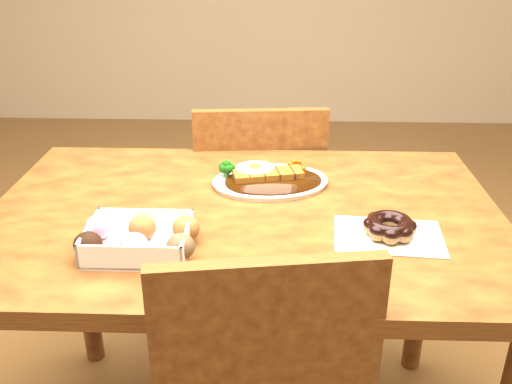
{
  "coord_description": "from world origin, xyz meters",
  "views": [
    {
      "loc": [
        0.07,
        -1.19,
        1.35
      ],
      "look_at": [
        0.03,
        -0.02,
        0.81
      ],
      "focal_mm": 40.0,
      "sensor_mm": 36.0,
      "label": 1
    }
  ],
  "objects_px": {
    "table": "(245,247)",
    "chair_far": "(258,211)",
    "katsu_curry_plate": "(268,179)",
    "pon_de_ring": "(390,227)",
    "donut_box": "(138,238)"
  },
  "relations": [
    {
      "from": "katsu_curry_plate",
      "to": "donut_box",
      "type": "relative_size",
      "value": 1.32
    },
    {
      "from": "katsu_curry_plate",
      "to": "donut_box",
      "type": "height_order",
      "value": "donut_box"
    },
    {
      "from": "pon_de_ring",
      "to": "table",
      "type": "bearing_deg",
      "value": 160.44
    },
    {
      "from": "katsu_curry_plate",
      "to": "pon_de_ring",
      "type": "xyz_separation_m",
      "value": [
        0.26,
        -0.27,
        0.01
      ]
    },
    {
      "from": "table",
      "to": "donut_box",
      "type": "xyz_separation_m",
      "value": [
        -0.21,
        -0.19,
        0.13
      ]
    },
    {
      "from": "katsu_curry_plate",
      "to": "table",
      "type": "bearing_deg",
      "value": -109.12
    },
    {
      "from": "chair_far",
      "to": "katsu_curry_plate",
      "type": "distance_m",
      "value": 0.48
    },
    {
      "from": "table",
      "to": "chair_far",
      "type": "relative_size",
      "value": 1.38
    },
    {
      "from": "table",
      "to": "chair_far",
      "type": "distance_m",
      "value": 0.56
    },
    {
      "from": "donut_box",
      "to": "pon_de_ring",
      "type": "relative_size",
      "value": 1.0
    },
    {
      "from": "table",
      "to": "pon_de_ring",
      "type": "height_order",
      "value": "pon_de_ring"
    },
    {
      "from": "katsu_curry_plate",
      "to": "pon_de_ring",
      "type": "bearing_deg",
      "value": -45.27
    },
    {
      "from": "chair_far",
      "to": "pon_de_ring",
      "type": "height_order",
      "value": "chair_far"
    },
    {
      "from": "table",
      "to": "katsu_curry_plate",
      "type": "distance_m",
      "value": 0.2
    },
    {
      "from": "table",
      "to": "katsu_curry_plate",
      "type": "xyz_separation_m",
      "value": [
        0.05,
        0.15,
        0.11
      ]
    }
  ]
}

